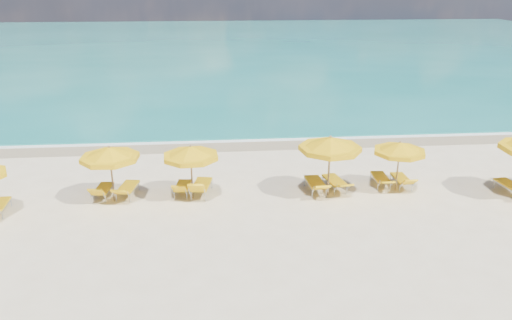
{
  "coord_description": "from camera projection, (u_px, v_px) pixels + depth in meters",
  "views": [
    {
      "loc": [
        -1.75,
        -17.86,
        8.29
      ],
      "look_at": [
        0.0,
        1.5,
        1.2
      ],
      "focal_mm": 35.0,
      "sensor_mm": 36.0,
      "label": 1
    }
  ],
  "objects": [
    {
      "name": "lounger_3_left",
      "position": [
        183.0,
        190.0,
        20.29
      ],
      "size": [
        0.74,
        1.67,
        0.79
      ],
      "rotation": [
        0.0,
        0.0,
        -0.12
      ],
      "color": "#A5A8AD",
      "rests_on": "ground"
    },
    {
      "name": "umbrella_3",
      "position": [
        191.0,
        153.0,
        19.32
      ],
      "size": [
        2.81,
        2.81,
        2.26
      ],
      "rotation": [
        0.0,
        0.0,
        -0.32
      ],
      "color": "#98774C",
      "rests_on": "ground"
    },
    {
      "name": "umbrella_2",
      "position": [
        110.0,
        154.0,
        19.05
      ],
      "size": [
        2.9,
        2.9,
        2.31
      ],
      "rotation": [
        0.0,
        0.0,
        0.33
      ],
      "color": "#98774C",
      "rests_on": "ground"
    },
    {
      "name": "lounger_6_left",
      "position": [
        511.0,
        189.0,
        20.31
      ],
      "size": [
        0.81,
        1.95,
        0.71
      ],
      "rotation": [
        0.0,
        0.0,
        0.11
      ],
      "color": "#A5A8AD",
      "rests_on": "ground"
    },
    {
      "name": "lounger_4_right",
      "position": [
        335.0,
        184.0,
        20.75
      ],
      "size": [
        0.93,
        1.98,
        0.69
      ],
      "rotation": [
        0.0,
        0.0,
        0.17
      ],
      "color": "#A5A8AD",
      "rests_on": "ground"
    },
    {
      "name": "umbrella_5",
      "position": [
        400.0,
        148.0,
        20.1
      ],
      "size": [
        2.24,
        2.24,
        2.16
      ],
      "rotation": [
        0.0,
        0.0,
        0.05
      ],
      "color": "#98774C",
      "rests_on": "ground"
    },
    {
      "name": "wet_sand_band",
      "position": [
        246.0,
        143.0,
        26.62
      ],
      "size": [
        120.0,
        2.6,
        0.01
      ],
      "primitive_type": "cube",
      "color": "tan",
      "rests_on": "ground"
    },
    {
      "name": "ground_plane",
      "position": [
        259.0,
        201.0,
        19.7
      ],
      "size": [
        120.0,
        120.0,
        0.0
      ],
      "primitive_type": "plane",
      "color": "beige"
    },
    {
      "name": "lounger_3_right",
      "position": [
        201.0,
        189.0,
        20.24
      ],
      "size": [
        1.0,
        2.01,
        0.94
      ],
      "rotation": [
        0.0,
        0.0,
        -0.19
      ],
      "color": "#A5A8AD",
      "rests_on": "ground"
    },
    {
      "name": "whitecap_far",
      "position": [
        325.0,
        81.0,
        42.83
      ],
      "size": [
        18.0,
        0.3,
        0.05
      ],
      "primitive_type": "cube",
      "color": "white",
      "rests_on": "ground"
    },
    {
      "name": "lounger_2_right",
      "position": [
        128.0,
        191.0,
        20.08
      ],
      "size": [
        0.9,
        1.93,
        0.77
      ],
      "rotation": [
        0.0,
        0.0,
        -0.17
      ],
      "color": "#A5A8AD",
      "rests_on": "ground"
    },
    {
      "name": "lounger_5_right",
      "position": [
        401.0,
        182.0,
        21.03
      ],
      "size": [
        0.59,
        1.72,
        0.74
      ],
      "rotation": [
        0.0,
        0.0,
        0.0
      ],
      "color": "#A5A8AD",
      "rests_on": "ground"
    },
    {
      "name": "umbrella_4",
      "position": [
        330.0,
        145.0,
        19.55
      ],
      "size": [
        2.97,
        2.97,
        2.53
      ],
      "rotation": [
        0.0,
        0.0,
        -0.21
      ],
      "color": "#98774C",
      "rests_on": "ground"
    },
    {
      "name": "whitecap_near",
      "position": [
        151.0,
        104.0,
        35.09
      ],
      "size": [
        14.0,
        0.36,
        0.05
      ],
      "primitive_type": "cube",
      "color": "white",
      "rests_on": "ground"
    },
    {
      "name": "ocean",
      "position": [
        224.0,
        46.0,
        64.61
      ],
      "size": [
        120.0,
        80.0,
        0.3
      ],
      "primitive_type": "cube",
      "color": "#14746D",
      "rests_on": "ground"
    },
    {
      "name": "foam_line",
      "position": [
        245.0,
        139.0,
        27.37
      ],
      "size": [
        120.0,
        1.2,
        0.03
      ],
      "primitive_type": "cube",
      "color": "white",
      "rests_on": "ground"
    },
    {
      "name": "lounger_4_left",
      "position": [
        316.0,
        187.0,
        20.5
      ],
      "size": [
        0.73,
        1.99,
        0.78
      ],
      "rotation": [
        0.0,
        0.0,
        0.05
      ],
      "color": "#A5A8AD",
      "rests_on": "ground"
    },
    {
      "name": "lounger_2_left",
      "position": [
        103.0,
        193.0,
        19.99
      ],
      "size": [
        0.74,
        1.72,
        0.8
      ],
      "rotation": [
        0.0,
        0.0,
        -0.11
      ],
      "color": "#A5A8AD",
      "rests_on": "ground"
    },
    {
      "name": "lounger_5_left",
      "position": [
        381.0,
        181.0,
        21.12
      ],
      "size": [
        0.67,
        1.84,
        0.65
      ],
      "rotation": [
        0.0,
        0.0,
        -0.05
      ],
      "color": "#A5A8AD",
      "rests_on": "ground"
    }
  ]
}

